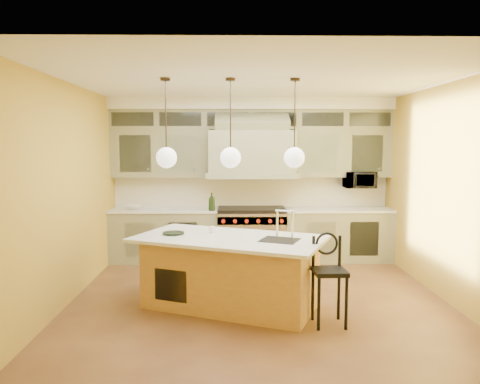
{
  "coord_description": "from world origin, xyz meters",
  "views": [
    {
      "loc": [
        -0.36,
        -6.11,
        2.08
      ],
      "look_at": [
        -0.23,
        0.7,
        1.39
      ],
      "focal_mm": 35.0,
      "sensor_mm": 36.0,
      "label": 1
    }
  ],
  "objects_px": {
    "kitchen_island": "(231,271)",
    "counter_stool": "(329,274)",
    "microwave": "(359,180)",
    "range": "(252,234)"
  },
  "relations": [
    {
      "from": "kitchen_island",
      "to": "counter_stool",
      "type": "distance_m",
      "value": 1.29
    },
    {
      "from": "range",
      "to": "kitchen_island",
      "type": "height_order",
      "value": "kitchen_island"
    },
    {
      "from": "kitchen_island",
      "to": "microwave",
      "type": "bearing_deg",
      "value": 70.12
    },
    {
      "from": "range",
      "to": "counter_stool",
      "type": "bearing_deg",
      "value": -75.64
    },
    {
      "from": "counter_stool",
      "to": "microwave",
      "type": "distance_m",
      "value": 3.43
    },
    {
      "from": "range",
      "to": "microwave",
      "type": "relative_size",
      "value": 2.21
    },
    {
      "from": "range",
      "to": "kitchen_island",
      "type": "distance_m",
      "value": 2.43
    },
    {
      "from": "counter_stool",
      "to": "microwave",
      "type": "bearing_deg",
      "value": 66.63
    },
    {
      "from": "kitchen_island",
      "to": "microwave",
      "type": "distance_m",
      "value": 3.55
    },
    {
      "from": "kitchen_island",
      "to": "counter_stool",
      "type": "bearing_deg",
      "value": -4.94
    }
  ]
}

